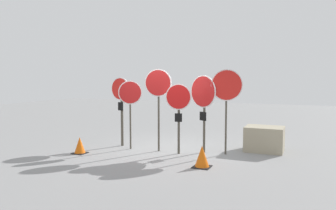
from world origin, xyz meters
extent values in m
plane|color=gray|center=(0.00, 0.00, 0.00)|extent=(40.00, 40.00, 0.00)
cylinder|color=#474238|center=(-1.71, 0.10, 1.09)|extent=(0.08, 0.08, 2.18)
cylinder|color=white|center=(-1.72, 0.04, 1.88)|extent=(0.73, 0.15, 0.74)
cylinder|color=red|center=(-1.72, 0.02, 1.88)|extent=(0.68, 0.14, 0.68)
cube|color=black|center=(-1.72, 0.04, 1.31)|extent=(0.20, 0.06, 0.27)
cylinder|color=#474238|center=(-1.21, -0.22, 1.01)|extent=(0.05, 0.05, 2.02)
cylinder|color=white|center=(-1.18, -0.26, 1.79)|extent=(0.64, 0.40, 0.74)
cylinder|color=red|center=(-1.17, -0.28, 1.79)|extent=(0.59, 0.37, 0.68)
cylinder|color=#474238|center=(-0.27, -0.13, 1.21)|extent=(0.06, 0.06, 2.41)
cylinder|color=white|center=(-0.26, -0.18, 2.09)|extent=(0.82, 0.15, 0.83)
cylinder|color=red|center=(-0.26, -0.20, 2.09)|extent=(0.76, 0.15, 0.77)
cylinder|color=#474238|center=(0.42, -0.21, 0.97)|extent=(0.07, 0.07, 1.94)
cylinder|color=white|center=(0.43, -0.27, 1.69)|extent=(0.75, 0.16, 0.76)
cylinder|color=red|center=(0.44, -0.29, 1.69)|extent=(0.69, 0.15, 0.70)
cube|color=black|center=(0.43, -0.27, 1.08)|extent=(0.21, 0.06, 0.25)
cylinder|color=#474238|center=(1.06, 0.25, 1.00)|extent=(0.07, 0.07, 2.00)
cylinder|color=white|center=(1.03, 0.19, 1.84)|extent=(0.88, 0.42, 0.96)
cylinder|color=red|center=(1.03, 0.18, 1.84)|extent=(0.83, 0.39, 0.90)
cube|color=black|center=(1.03, 0.19, 1.10)|extent=(0.23, 0.12, 0.26)
cylinder|color=#474238|center=(1.72, 0.25, 1.15)|extent=(0.06, 0.06, 2.30)
cylinder|color=white|center=(1.73, 0.20, 2.03)|extent=(0.86, 0.34, 0.91)
cylinder|color=red|center=(1.74, 0.18, 2.03)|extent=(0.81, 0.32, 0.85)
cube|color=black|center=(1.50, -1.35, 0.01)|extent=(0.43, 0.43, 0.02)
cone|color=#E05B0C|center=(1.50, -1.35, 0.28)|extent=(0.36, 0.36, 0.53)
cube|color=black|center=(-2.28, -1.36, 0.01)|extent=(0.39, 0.39, 0.02)
cone|color=#E05B0C|center=(-2.28, -1.36, 0.25)|extent=(0.32, 0.32, 0.47)
cube|color=#9E937A|center=(2.70, 1.14, 0.38)|extent=(1.13, 0.87, 0.76)
camera|label=1|loc=(3.94, -9.08, 2.24)|focal=35.00mm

